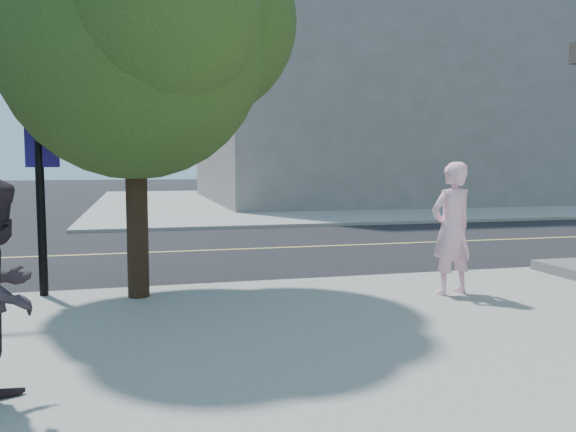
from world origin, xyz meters
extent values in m
plane|color=black|center=(0.00, 0.00, 0.00)|extent=(140.00, 140.00, 0.00)
cube|color=black|center=(0.00, 4.50, 0.01)|extent=(140.00, 9.00, 0.01)
cube|color=gray|center=(13.50, 21.50, 0.06)|extent=(29.00, 25.00, 0.12)
cube|color=slate|center=(14.00, 22.00, 7.12)|extent=(18.00, 16.00, 14.00)
imported|color=#FAB8C9|center=(5.81, -1.75, 1.14)|extent=(0.84, 0.65, 2.04)
cylinder|color=black|center=(1.12, -0.74, 1.72)|extent=(0.32, 0.32, 3.20)
sphere|color=#324F1C|center=(1.12, -0.74, 3.85)|extent=(3.91, 3.91, 3.91)
sphere|color=#324F1C|center=(2.19, -0.20, 4.39)|extent=(3.02, 3.02, 3.02)
sphere|color=#324F1C|center=(0.23, -0.03, 4.57)|extent=(2.85, 2.85, 2.85)
sphere|color=#324F1C|center=(1.47, -1.71, 4.12)|extent=(2.67, 2.67, 2.67)
cylinder|color=black|center=(-0.29, -0.30, 2.38)|extent=(0.13, 0.13, 4.52)
cube|color=white|center=(-0.24, -0.32, 2.92)|extent=(0.59, 0.04, 0.22)
cube|color=navy|center=(-0.24, -0.32, 2.38)|extent=(0.48, 0.04, 0.59)
imported|color=black|center=(-0.29, -0.30, 3.78)|extent=(0.18, 0.22, 1.08)
camera|label=1|loc=(1.14, -9.82, 2.14)|focal=36.63mm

